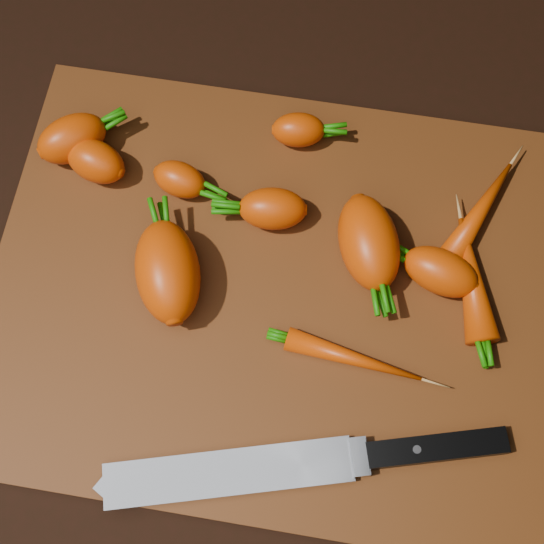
# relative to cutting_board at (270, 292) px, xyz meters

# --- Properties ---
(ground) EXTENTS (2.00, 2.00, 0.01)m
(ground) POSITION_rel_cutting_board_xyz_m (0.00, 0.00, -0.01)
(ground) COLOR black
(cutting_board) EXTENTS (0.50, 0.40, 0.01)m
(cutting_board) POSITION_rel_cutting_board_xyz_m (0.00, 0.00, 0.00)
(cutting_board) COLOR #55290E
(cutting_board) RESTS_ON ground
(carrot_0) EXTENTS (0.08, 0.07, 0.04)m
(carrot_0) POSITION_rel_cutting_board_xyz_m (-0.20, 0.11, 0.03)
(carrot_0) COLOR #EB4502
(carrot_0) RESTS_ON cutting_board
(carrot_1) EXTENTS (0.07, 0.05, 0.04)m
(carrot_1) POSITION_rel_cutting_board_xyz_m (-0.18, 0.09, 0.03)
(carrot_1) COLOR #EB4502
(carrot_1) RESTS_ON cutting_board
(carrot_2) EXTENTS (0.08, 0.10, 0.05)m
(carrot_2) POSITION_rel_cutting_board_xyz_m (0.08, 0.05, 0.03)
(carrot_2) COLOR #EB4502
(carrot_2) RESTS_ON cutting_board
(carrot_3) EXTENTS (0.08, 0.11, 0.06)m
(carrot_3) POSITION_rel_cutting_board_xyz_m (-0.09, -0.01, 0.03)
(carrot_3) COLOR #EB4502
(carrot_3) RESTS_ON cutting_board
(carrot_4) EXTENTS (0.07, 0.05, 0.04)m
(carrot_4) POSITION_rel_cutting_board_xyz_m (-0.01, 0.07, 0.03)
(carrot_4) COLOR #EB4502
(carrot_4) RESTS_ON cutting_board
(carrot_5) EXTENTS (0.05, 0.04, 0.03)m
(carrot_5) POSITION_rel_cutting_board_xyz_m (0.00, 0.16, 0.02)
(carrot_5) COLOR #EB4502
(carrot_5) RESTS_ON cutting_board
(carrot_6) EXTENTS (0.08, 0.06, 0.04)m
(carrot_6) POSITION_rel_cutting_board_xyz_m (0.14, 0.03, 0.03)
(carrot_6) COLOR #EB4502
(carrot_6) RESTS_ON cutting_board
(carrot_7) EXTENTS (0.07, 0.12, 0.03)m
(carrot_7) POSITION_rel_cutting_board_xyz_m (0.18, 0.10, 0.02)
(carrot_7) COLOR #EB4502
(carrot_7) RESTS_ON cutting_board
(carrot_8) EXTENTS (0.12, 0.04, 0.02)m
(carrot_8) POSITION_rel_cutting_board_xyz_m (0.08, -0.05, 0.02)
(carrot_8) COLOR #EB4502
(carrot_8) RESTS_ON cutting_board
(carrot_9) EXTENTS (0.06, 0.12, 0.03)m
(carrot_9) POSITION_rel_cutting_board_xyz_m (0.17, 0.03, 0.02)
(carrot_9) COLOR #EB4502
(carrot_9) RESTS_ON cutting_board
(carrot_10) EXTENTS (0.06, 0.04, 0.03)m
(carrot_10) POSITION_rel_cutting_board_xyz_m (-0.10, 0.09, 0.02)
(carrot_10) COLOR #EB4502
(carrot_10) RESTS_ON cutting_board
(knife) EXTENTS (0.32, 0.12, 0.02)m
(knife) POSITION_rel_cutting_board_xyz_m (0.01, -0.16, 0.01)
(knife) COLOR gray
(knife) RESTS_ON cutting_board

